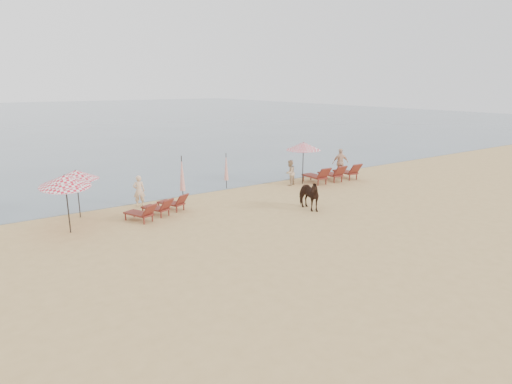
# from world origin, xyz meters

# --- Properties ---
(ground) EXTENTS (120.00, 120.00, 0.00)m
(ground) POSITION_xyz_m (0.00, 0.00, 0.00)
(ground) COLOR tan
(ground) RESTS_ON ground
(sea) EXTENTS (160.00, 140.00, 0.06)m
(sea) POSITION_xyz_m (0.00, 80.00, 0.00)
(sea) COLOR #51606B
(sea) RESTS_ON ground
(lounger_cluster_left) EXTENTS (3.02, 2.45, 0.58)m
(lounger_cluster_left) POSITION_xyz_m (-3.62, 7.48, 0.40)
(lounger_cluster_left) COLOR maroon
(lounger_cluster_left) RESTS_ON ground
(lounger_cluster_right) EXTENTS (3.32, 2.06, 0.71)m
(lounger_cluster_right) POSITION_xyz_m (7.91, 8.16, 0.49)
(lounger_cluster_right) COLOR maroon
(lounger_cluster_right) RESTS_ON ground
(umbrella_open_left_a) EXTENTS (1.91, 1.91, 2.17)m
(umbrella_open_left_a) POSITION_xyz_m (-6.63, 9.24, 1.95)
(umbrella_open_left_a) COLOR black
(umbrella_open_left_a) RESTS_ON ground
(umbrella_open_left_b) EXTENTS (1.93, 1.97, 2.47)m
(umbrella_open_left_b) POSITION_xyz_m (-7.44, 7.34, 2.13)
(umbrella_open_left_b) COLOR black
(umbrella_open_left_b) RESTS_ON ground
(umbrella_open_right) EXTENTS (2.06, 2.06, 2.51)m
(umbrella_open_right) POSITION_xyz_m (5.91, 8.68, 2.26)
(umbrella_open_right) COLOR black
(umbrella_open_right) RESTS_ON ground
(umbrella_closed_left) EXTENTS (0.29, 0.29, 2.35)m
(umbrella_closed_left) POSITION_xyz_m (-1.70, 9.05, 1.45)
(umbrella_closed_left) COLOR black
(umbrella_closed_left) RESTS_ON ground
(umbrella_closed_right) EXTENTS (0.25, 0.25, 2.06)m
(umbrella_closed_right) POSITION_xyz_m (1.52, 10.17, 1.27)
(umbrella_closed_right) COLOR black
(umbrella_closed_right) RESTS_ON ground
(cow) EXTENTS (0.96, 1.79, 1.46)m
(cow) POSITION_xyz_m (2.54, 4.42, 0.73)
(cow) COLOR black
(cow) RESTS_ON ground
(beachgoer_left) EXTENTS (0.64, 0.50, 1.54)m
(beachgoer_left) POSITION_xyz_m (-3.80, 9.48, 0.77)
(beachgoer_left) COLOR #D9AF88
(beachgoer_left) RESTS_ON ground
(beachgoer_right_a) EXTENTS (0.90, 0.82, 1.50)m
(beachgoer_right_a) POSITION_xyz_m (5.03, 8.81, 0.75)
(beachgoer_right_a) COLOR tan
(beachgoer_right_a) RESTS_ON ground
(beachgoer_right_b) EXTENTS (1.15, 0.83, 1.81)m
(beachgoer_right_b) POSITION_xyz_m (9.22, 8.87, 0.90)
(beachgoer_right_b) COLOR #E0B08C
(beachgoer_right_b) RESTS_ON ground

